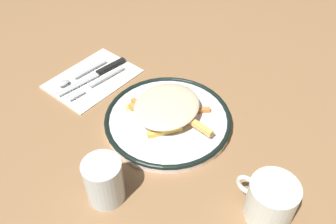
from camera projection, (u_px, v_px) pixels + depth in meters
The scene contains 9 objects.
ground_plane at pixel (168, 123), 0.85m from camera, with size 2.60×2.60×0.00m, color #956C45.
plate at pixel (168, 120), 0.84m from camera, with size 0.29×0.29×0.02m.
fries_heap at pixel (167, 107), 0.83m from camera, with size 0.21×0.19×0.04m.
napkin at pixel (93, 78), 0.96m from camera, with size 0.16×0.22×0.01m, color white.
fork at pixel (96, 82), 0.94m from camera, with size 0.04×0.18×0.01m.
knife at pixel (98, 73), 0.97m from camera, with size 0.05×0.21×0.01m.
spoon at pixel (74, 77), 0.95m from camera, with size 0.03×0.15×0.01m.
water_glass at pixel (104, 181), 0.68m from camera, with size 0.07×0.07×0.10m, color silver.
coffee_mug at pixel (270, 200), 0.65m from camera, with size 0.12×0.09×0.09m.
Camera 1 is at (-0.36, 0.47, 0.61)m, focal length 39.25 mm.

